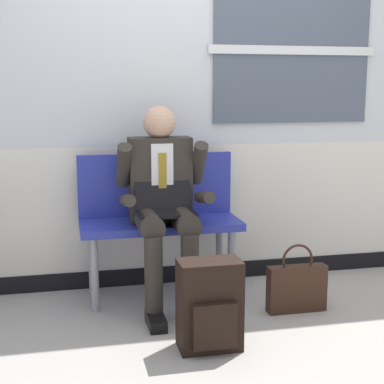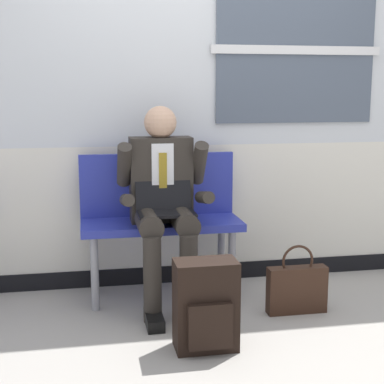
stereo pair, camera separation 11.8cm
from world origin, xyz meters
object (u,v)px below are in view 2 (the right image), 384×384
Objects in this scene: person_seated at (164,200)px; backpack at (206,306)px; bench_with_person at (160,212)px; handbag at (297,288)px.

person_seated is 0.83m from backpack.
person_seated reaches higher than bench_with_person.
person_seated is at bearing 100.44° from backpack.
handbag is (0.79, -0.50, -0.41)m from bench_with_person.
bench_with_person is 0.96m from backpack.
backpack is 0.78m from handbag.
handbag is at bearing -32.09° from bench_with_person.
person_seated reaches higher than backpack.
person_seated is 2.61× the size of backpack.
bench_with_person is at bearing 147.91° from handbag.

